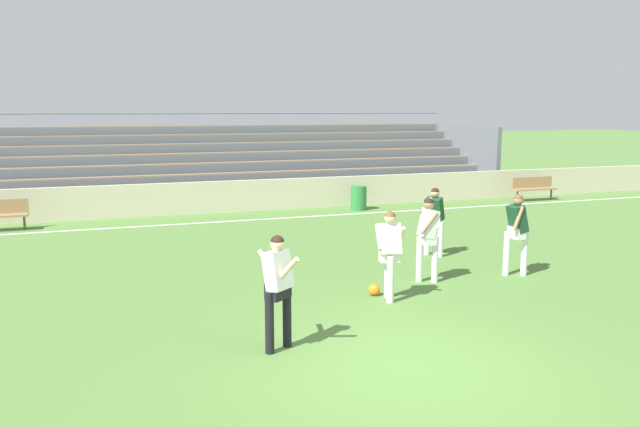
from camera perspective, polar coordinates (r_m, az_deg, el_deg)
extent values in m
plane|color=#517A38|center=(8.73, 8.12, -13.89)|extent=(160.00, 160.00, 0.00)
cube|color=white|center=(19.63, -7.93, -0.68)|extent=(44.00, 0.12, 0.01)
cube|color=beige|center=(21.26, -8.90, 1.53)|extent=(48.00, 0.16, 1.07)
cube|color=#897051|center=(22.40, -12.58, 1.32)|extent=(26.17, 0.36, 0.08)
cube|color=slate|center=(22.23, -12.51, 0.81)|extent=(26.17, 0.04, 0.34)
cube|color=#897051|center=(23.07, -12.83, 2.41)|extent=(26.17, 0.36, 0.08)
cube|color=slate|center=(22.90, -12.76, 1.92)|extent=(26.17, 0.04, 0.34)
cube|color=#897051|center=(23.75, -13.06, 3.43)|extent=(26.17, 0.36, 0.08)
cube|color=slate|center=(23.57, -12.99, 2.97)|extent=(26.17, 0.04, 0.34)
cube|color=#897051|center=(24.44, -13.28, 4.39)|extent=(26.17, 0.36, 0.08)
cube|color=slate|center=(24.26, -13.21, 3.95)|extent=(26.17, 0.04, 0.34)
cube|color=#897051|center=(25.14, -13.48, 5.31)|extent=(26.17, 0.36, 0.08)
cube|color=slate|center=(24.95, -13.42, 4.88)|extent=(26.17, 0.04, 0.34)
cube|color=#897051|center=(25.84, -13.68, 6.17)|extent=(26.17, 0.36, 0.08)
cube|color=slate|center=(25.65, -13.62, 5.76)|extent=(26.17, 0.04, 0.34)
cube|color=#897051|center=(26.54, -13.87, 6.99)|extent=(26.17, 0.36, 0.08)
cube|color=slate|center=(26.35, -13.81, 6.60)|extent=(26.17, 0.04, 0.34)
cube|color=#897051|center=(27.26, -14.04, 7.76)|extent=(26.17, 0.36, 0.08)
cube|color=slate|center=(27.06, -13.99, 7.39)|extent=(26.17, 0.04, 0.34)
cube|color=slate|center=(29.13, 13.04, 5.19)|extent=(0.20, 5.45, 2.74)
cylinder|color=slate|center=(27.50, -14.14, 8.92)|extent=(26.17, 0.06, 0.06)
cube|color=#99754C|center=(25.11, 19.15, 2.13)|extent=(1.80, 0.40, 0.06)
cube|color=#99754C|center=(25.23, 18.93, 2.75)|extent=(1.80, 0.05, 0.40)
cylinder|color=#47474C|center=(24.67, 17.70, 1.56)|extent=(0.07, 0.07, 0.45)
cylinder|color=#47474C|center=(25.63, 20.50, 1.69)|extent=(0.07, 0.07, 0.45)
cylinder|color=#47474C|center=(19.92, -25.55, -0.74)|extent=(0.07, 0.07, 0.45)
cylinder|color=#2D7F3D|center=(21.60, 3.57, 1.44)|extent=(0.55, 0.55, 0.84)
cylinder|color=white|center=(11.30, 6.49, -6.04)|extent=(0.13, 0.13, 0.87)
cylinder|color=white|center=(11.59, 6.26, -5.63)|extent=(0.13, 0.13, 0.87)
cube|color=white|center=(11.35, 6.41, -3.82)|extent=(0.40, 0.29, 0.24)
cube|color=white|center=(11.28, 6.44, -2.34)|extent=(0.45, 0.45, 0.60)
cylinder|color=beige|center=(11.24, 5.42, -2.17)|extent=(0.16, 0.40, 0.44)
cylinder|color=beige|center=(11.31, 7.46, -2.13)|extent=(0.16, 0.40, 0.44)
sphere|color=beige|center=(11.21, 6.47, -0.41)|extent=(0.21, 0.21, 0.21)
sphere|color=brown|center=(11.20, 6.48, -0.31)|extent=(0.20, 0.20, 0.20)
cylinder|color=white|center=(12.74, 10.54, -4.20)|extent=(0.13, 0.13, 0.93)
cylinder|color=white|center=(12.72, 9.14, -4.18)|extent=(0.13, 0.13, 0.93)
cube|color=white|center=(12.63, 9.89, -2.23)|extent=(0.24, 0.37, 0.24)
cube|color=white|center=(12.57, 9.93, -0.89)|extent=(0.35, 0.39, 0.59)
cylinder|color=#A87A5B|center=(12.37, 10.00, -0.88)|extent=(0.39, 0.09, 0.45)
cylinder|color=#A87A5B|center=(12.77, 9.88, -0.55)|extent=(0.39, 0.09, 0.45)
sphere|color=#A87A5B|center=(12.51, 9.98, 0.85)|extent=(0.21, 0.21, 0.21)
sphere|color=black|center=(12.51, 9.99, 0.94)|extent=(0.20, 0.20, 0.20)
cylinder|color=white|center=(15.13, 9.82, -2.16)|extent=(0.13, 0.13, 0.85)
cylinder|color=white|center=(14.94, 11.02, -2.34)|extent=(0.13, 0.13, 0.85)
cube|color=white|center=(14.96, 10.46, -0.73)|extent=(0.39, 0.42, 0.24)
cube|color=#194228|center=(14.91, 10.49, 0.40)|extent=(0.53, 0.53, 0.60)
cylinder|color=#D6A884|center=(15.07, 11.02, 0.63)|extent=(0.29, 0.24, 0.50)
cylinder|color=#D6A884|center=(14.74, 9.96, 0.47)|extent=(0.29, 0.24, 0.50)
sphere|color=#D6A884|center=(14.85, 10.54, 1.87)|extent=(0.21, 0.21, 0.21)
sphere|color=black|center=(14.85, 10.54, 1.95)|extent=(0.20, 0.20, 0.20)
cylinder|color=white|center=(13.62, 16.79, -3.54)|extent=(0.13, 0.13, 0.94)
cylinder|color=white|center=(13.71, 18.29, -3.53)|extent=(0.13, 0.13, 0.94)
cube|color=white|center=(13.58, 17.63, -1.69)|extent=(0.23, 0.36, 0.24)
cube|color=#194228|center=(13.52, 17.70, -0.44)|extent=(0.35, 0.39, 0.60)
cylinder|color=#A87A5B|center=(13.73, 17.63, -0.14)|extent=(0.25, 0.08, 0.51)
cylinder|color=#A87A5B|center=(13.31, 17.78, -0.44)|extent=(0.25, 0.08, 0.51)
sphere|color=#A87A5B|center=(13.47, 17.78, 1.17)|extent=(0.21, 0.21, 0.21)
sphere|color=brown|center=(13.46, 17.78, 1.26)|extent=(0.20, 0.20, 0.20)
cylinder|color=black|center=(8.99, -4.67, -9.98)|extent=(0.13, 0.13, 0.92)
cylinder|color=black|center=(9.22, -3.05, -9.44)|extent=(0.13, 0.13, 0.92)
cube|color=black|center=(8.97, -3.88, -7.07)|extent=(0.42, 0.39, 0.24)
cube|color=white|center=(8.89, -3.90, -5.21)|extent=(0.49, 0.47, 0.59)
cylinder|color=beige|center=(9.04, -4.73, -4.72)|extent=(0.30, 0.38, 0.43)
cylinder|color=beige|center=(8.72, -3.05, -5.24)|extent=(0.30, 0.38, 0.43)
sphere|color=beige|center=(8.80, -3.93, -2.79)|extent=(0.21, 0.21, 0.21)
sphere|color=black|center=(8.79, -3.93, -2.65)|extent=(0.20, 0.20, 0.20)
sphere|color=orange|center=(11.78, 5.01, -7.00)|extent=(0.22, 0.22, 0.22)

